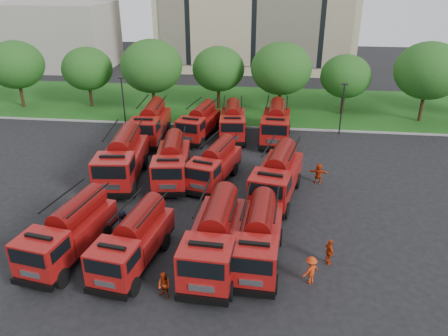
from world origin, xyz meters
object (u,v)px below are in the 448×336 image
object	(u,v)px
fire_truck_3	(258,237)
firefighter_3	(309,282)
fire_truck_1	(134,241)
fire_truck_7	(277,176)
fire_truck_10	(233,121)
firefighter_2	(328,263)
fire_truck_5	(172,161)
firefighter_5	(318,183)
fire_truck_2	(216,237)
fire_truck_9	(199,123)
fire_truck_4	(122,158)
fire_truck_0	(69,232)
firefighter_4	(125,236)
firefighter_1	(165,297)
fire_truck_6	(214,164)
firefighter_0	(228,292)
fire_truck_8	(151,123)
fire_truck_11	(276,123)

from	to	relation	value
fire_truck_3	firefighter_3	distance (m)	3.64
fire_truck_1	fire_truck_7	distance (m)	11.78
fire_truck_10	firefighter_2	bearing A→B (deg)	-74.14
fire_truck_5	firefighter_5	bearing A→B (deg)	-3.42
fire_truck_7	fire_truck_10	world-z (taller)	fire_truck_7
fire_truck_2	fire_truck_9	xyz separation A→B (m)	(-4.20, 19.38, -0.20)
fire_truck_4	fire_truck_5	world-z (taller)	fire_truck_4
fire_truck_9	firefighter_3	world-z (taller)	fire_truck_9
fire_truck_7	fire_truck_0	bearing A→B (deg)	-132.89
fire_truck_0	firefighter_4	distance (m)	3.62
fire_truck_2	fire_truck_9	distance (m)	19.83
firefighter_1	fire_truck_5	bearing A→B (deg)	129.01
fire_truck_4	fire_truck_9	xyz separation A→B (m)	(4.36, 9.72, -0.27)
fire_truck_6	fire_truck_3	bearing A→B (deg)	-54.21
fire_truck_5	firefighter_0	world-z (taller)	fire_truck_5
fire_truck_9	fire_truck_7	bearing A→B (deg)	-45.65
fire_truck_1	fire_truck_10	size ratio (longest dim) A/B	0.99
fire_truck_9	firefighter_0	distance (m)	22.42
fire_truck_8	fire_truck_1	bearing A→B (deg)	-79.97
firefighter_0	firefighter_4	bearing A→B (deg)	110.71
fire_truck_8	firefighter_5	xyz separation A→B (m)	(15.21, -7.41, -1.71)
firefighter_0	firefighter_5	xyz separation A→B (m)	(5.59, 13.23, 0.00)
firefighter_1	fire_truck_3	bearing A→B (deg)	66.11
firefighter_2	fire_truck_6	bearing A→B (deg)	20.93
fire_truck_9	firefighter_1	distance (m)	22.60
firefighter_4	fire_truck_3	bearing A→B (deg)	-153.40
fire_truck_8	firefighter_2	world-z (taller)	fire_truck_8
fire_truck_1	firefighter_3	size ratio (longest dim) A/B	4.29
firefighter_0	fire_truck_4	bearing A→B (deg)	91.10
fire_truck_8	firefighter_4	xyz separation A→B (m)	(2.63, -16.26, -1.71)
fire_truck_6	fire_truck_11	size ratio (longest dim) A/B	0.92
fire_truck_0	firefighter_2	size ratio (longest dim) A/B	4.63
fire_truck_6	fire_truck_7	world-z (taller)	fire_truck_7
fire_truck_6	fire_truck_11	distance (m)	10.57
fire_truck_0	firefighter_5	xyz separation A→B (m)	(14.95, 11.05, -1.60)
fire_truck_1	fire_truck_10	bearing A→B (deg)	89.23
fire_truck_2	firefighter_0	xyz separation A→B (m)	(0.95, -2.38, -1.76)
fire_truck_5	fire_truck_9	world-z (taller)	fire_truck_5
firefighter_2	firefighter_4	world-z (taller)	firefighter_4
fire_truck_4	firefighter_5	size ratio (longest dim) A/B	5.05
fire_truck_6	firefighter_3	distance (m)	13.13
fire_truck_0	firefighter_4	bearing A→B (deg)	52.76
fire_truck_10	firefighter_3	world-z (taller)	fire_truck_10
fire_truck_0	fire_truck_4	bearing A→B (deg)	100.72
fire_truck_7	firefighter_4	xyz separation A→B (m)	(-9.37, -6.23, -1.72)
firefighter_1	firefighter_5	world-z (taller)	firefighter_5
fire_truck_7	firefighter_3	size ratio (longest dim) A/B	4.83
firefighter_5	fire_truck_4	bearing A→B (deg)	13.28
firefighter_1	firefighter_5	bearing A→B (deg)	85.86
fire_truck_4	fire_truck_6	xyz separation A→B (m)	(7.10, 0.45, -0.32)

